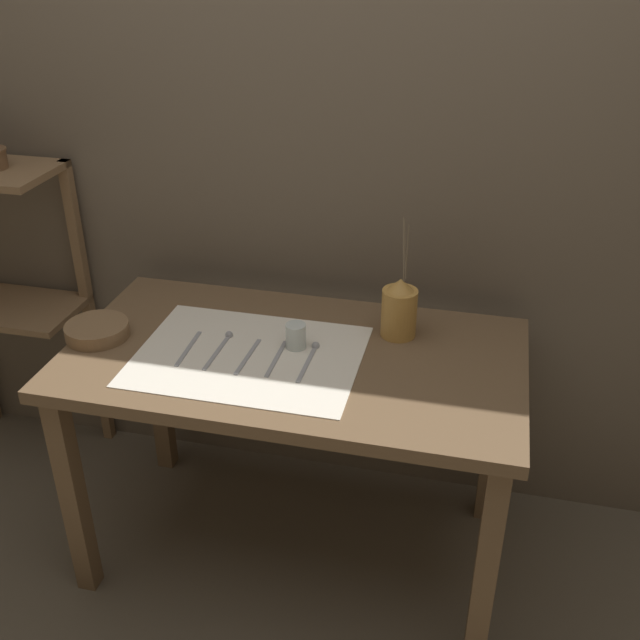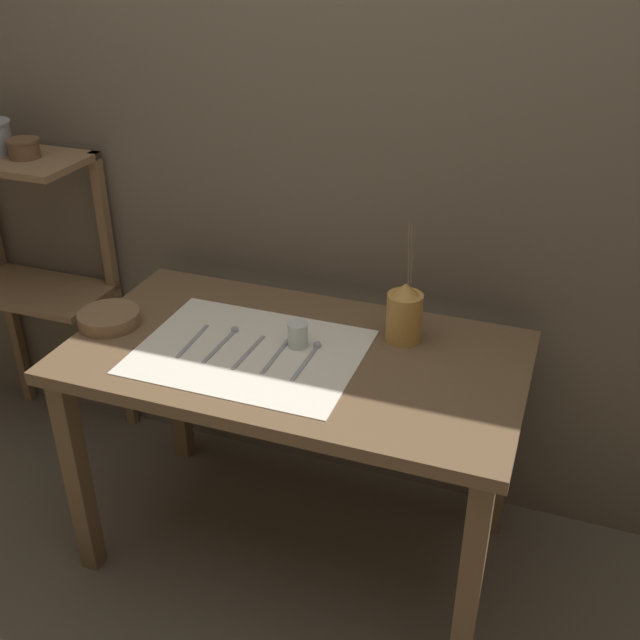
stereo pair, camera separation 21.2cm
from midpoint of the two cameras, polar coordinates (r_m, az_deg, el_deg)
ground_plane at (r=2.69m, az=0.68°, el=-16.80°), size 12.00×12.00×0.00m
stone_wall_back at (r=2.45m, az=4.66°, el=11.60°), size 7.00×0.06×2.40m
wooden_table at (r=2.25m, az=0.78°, el=-4.69°), size 1.34×0.74×0.78m
wooden_shelf_unit at (r=2.97m, az=-19.28°, el=5.35°), size 0.57×0.31×1.17m
linen_cloth at (r=2.20m, az=-2.65°, el=-2.49°), size 0.65×0.49×0.00m
pitcher_with_flowers at (r=2.24m, az=9.14°, el=0.41°), size 0.11×0.11×0.38m
wooden_bowl at (r=2.39m, az=-13.38°, el=0.07°), size 0.19×0.19×0.04m
glass_tumbler_near at (r=2.20m, az=1.02°, el=-1.19°), size 0.06×0.06×0.08m
knife_center at (r=2.26m, az=-7.04°, el=-1.67°), size 0.02×0.20×0.00m
spoon_outer at (r=2.27m, az=-4.34°, el=-1.33°), size 0.02×0.21×0.02m
fork_inner at (r=2.19m, az=-2.72°, el=-2.55°), size 0.02×0.20×0.00m
fork_outer at (r=2.17m, az=-0.58°, el=-2.83°), size 0.01×0.20×0.00m
spoon_inner at (r=2.18m, az=2.20°, el=-2.57°), size 0.02×0.21×0.02m
metal_pot_small at (r=2.76m, az=-19.60°, el=12.25°), size 0.11×0.11×0.06m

